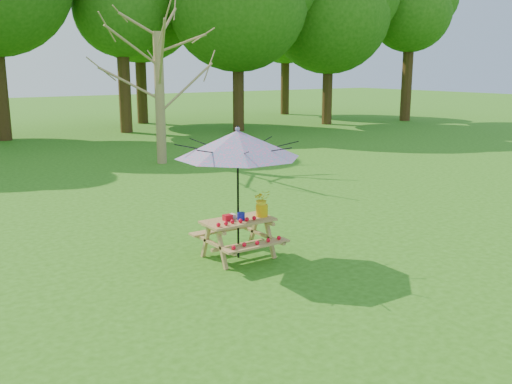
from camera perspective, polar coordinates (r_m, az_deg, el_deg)
picnic_table at (r=9.69m, az=-1.78°, el=-4.74°), size 1.20×1.32×0.67m
patio_umbrella at (r=9.34m, az=-1.85°, el=4.82°), size 2.69×2.69×2.25m
produce_bins at (r=9.58m, az=-2.19°, el=-2.48°), size 0.34×0.33×0.13m
tomatoes_row at (r=9.36m, az=-1.98°, el=-2.94°), size 0.77×0.13×0.07m
flower_bucket at (r=9.74m, az=0.59°, el=-1.05°), size 0.35×0.33×0.46m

